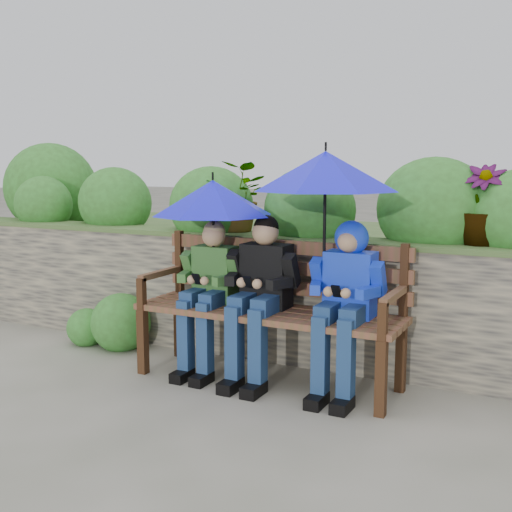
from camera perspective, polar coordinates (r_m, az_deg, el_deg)
The scene contains 8 objects.
ground at distance 4.80m, azimuth -0.55°, elevation -11.45°, with size 60.00×60.00×0.00m, color #626453.
garden_backdrop at distance 6.09m, azimuth 5.97°, elevation -1.15°, with size 8.00×2.86×1.87m.
park_bench at distance 4.79m, azimuth 1.44°, elevation -3.96°, with size 2.01×0.59×1.06m.
boy_left at distance 4.92m, azimuth -4.23°, elevation -2.75°, with size 0.48×0.56×1.18m.
boy_middle at distance 4.70m, azimuth 0.36°, elevation -2.94°, with size 0.53×0.61×1.24m.
boy_right at distance 4.46m, azimuth 7.97°, elevation -3.15°, with size 0.51×0.62×1.23m.
umbrella_left at distance 4.86m, azimuth -3.85°, elevation 5.17°, with size 0.93×0.93×0.78m.
umbrella_right at distance 4.46m, azimuth 6.18°, elevation 7.52°, with size 1.03×1.03×0.98m.
Camera 1 is at (2.08, -4.01, 1.63)m, focal length 45.00 mm.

